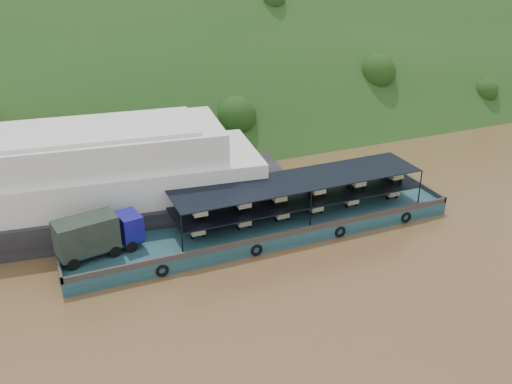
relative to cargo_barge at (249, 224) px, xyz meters
name	(u,v)px	position (x,y,z in m)	size (l,w,h in m)	color
ground	(290,234)	(3.42, -1.22, -1.15)	(160.00, 160.00, 0.00)	brown
hillside	(179,119)	(3.42, 34.78, -1.15)	(140.00, 28.00, 28.00)	#183814
cargo_barge	(249,224)	(0.00, 0.00, 0.00)	(35.06, 7.18, 4.62)	#133D43
passenger_ferry	(48,187)	(-15.85, 8.54, 2.77)	(45.67, 16.15, 9.05)	black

